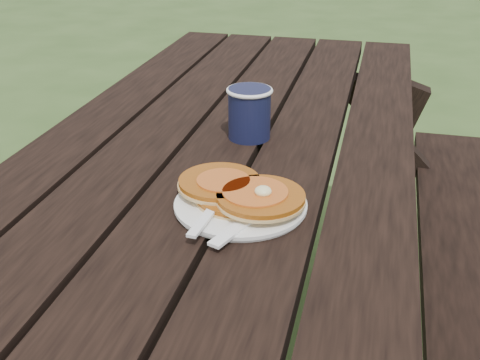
% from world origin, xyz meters
% --- Properties ---
extents(picnic_table, '(1.36, 1.80, 0.75)m').
position_xyz_m(picnic_table, '(0.00, 0.00, 0.37)').
color(picnic_table, black).
rests_on(picnic_table, ground).
extents(plate, '(0.24, 0.24, 0.01)m').
position_xyz_m(plate, '(0.10, -0.29, 0.76)').
color(plate, white).
rests_on(plate, picnic_table).
extents(pancake_stack, '(0.21, 0.17, 0.04)m').
position_xyz_m(pancake_stack, '(0.10, -0.28, 0.77)').
color(pancake_stack, '#A25212').
rests_on(pancake_stack, plate).
extents(knife, '(0.08, 0.18, 0.00)m').
position_xyz_m(knife, '(0.12, -0.34, 0.76)').
color(knife, white).
rests_on(knife, plate).
extents(fork, '(0.05, 0.16, 0.01)m').
position_xyz_m(fork, '(0.06, -0.36, 0.77)').
color(fork, white).
rests_on(fork, plate).
extents(coffee_cup, '(0.09, 0.09, 0.10)m').
position_xyz_m(coffee_cup, '(0.05, 0.00, 0.81)').
color(coffee_cup, black).
rests_on(coffee_cup, picnic_table).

